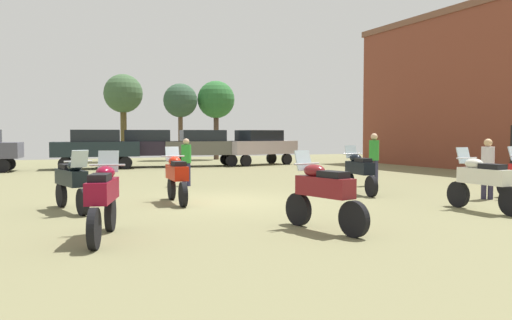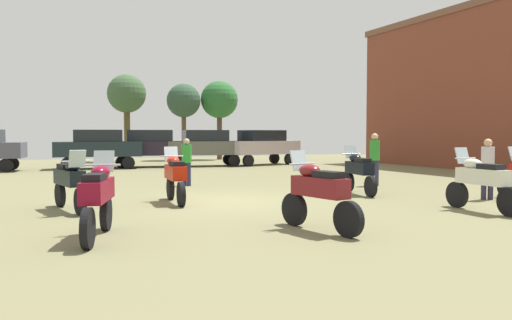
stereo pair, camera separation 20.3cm
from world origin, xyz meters
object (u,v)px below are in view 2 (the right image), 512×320
(car_5, at_px, (262,145))
(motorcycle_7, at_px, (98,196))
(motorcycle_8, at_px, (319,192))
(car_1, at_px, (205,145))
(car_2, at_px, (98,146))
(tree_5, at_px, (184,101))
(motorcycle_2, at_px, (175,176))
(motorcycle_5, at_px, (70,181))
(person_3, at_px, (488,164))
(tree_1, at_px, (127,95))
(car_3, at_px, (150,145))
(tree_4, at_px, (219,100))
(person_1, at_px, (375,155))
(motorcycle_9, at_px, (359,171))
(motorcycle_1, at_px, (481,181))
(person_2, at_px, (187,158))

(car_5, bearing_deg, motorcycle_7, 136.01)
(motorcycle_8, height_order, car_1, car_1)
(car_2, xyz_separation_m, tree_5, (6.46, 6.71, 2.83))
(motorcycle_2, height_order, motorcycle_5, motorcycle_2)
(person_3, distance_m, tree_1, 24.64)
(motorcycle_5, distance_m, car_3, 16.12)
(motorcycle_2, height_order, tree_4, tree_4)
(motorcycle_8, xyz_separation_m, car_2, (-1.58, 19.42, 0.45))
(motorcycle_2, bearing_deg, person_1, 16.27)
(motorcycle_7, height_order, car_5, car_5)
(car_5, bearing_deg, car_1, 73.57)
(motorcycle_8, height_order, tree_1, tree_1)
(motorcycle_5, bearing_deg, car_1, -130.57)
(motorcycle_9, relative_size, car_1, 0.46)
(motorcycle_1, bearing_deg, tree_4, 84.66)
(person_2, height_order, person_3, person_3)
(car_1, bearing_deg, motorcycle_7, 164.62)
(motorcycle_5, height_order, tree_5, tree_5)
(motorcycle_5, xyz_separation_m, car_3, (5.18, 15.26, 0.46))
(car_1, relative_size, car_5, 0.99)
(car_5, relative_size, tree_5, 0.88)
(motorcycle_1, xyz_separation_m, motorcycle_5, (-8.65, 3.95, -0.01))
(tree_5, bearing_deg, motorcycle_7, -109.02)
(car_2, distance_m, car_3, 2.77)
(person_1, bearing_deg, motorcycle_5, 70.97)
(tree_1, xyz_separation_m, tree_5, (3.87, 0.26, -0.30))
(person_3, relative_size, tree_1, 0.29)
(motorcycle_9, distance_m, person_1, 2.74)
(motorcycle_7, height_order, tree_1, tree_1)
(person_3, relative_size, tree_5, 0.32)
(motorcycle_1, xyz_separation_m, person_1, (1.42, 5.91, 0.34))
(car_2, xyz_separation_m, tree_4, (8.97, 6.52, 2.95))
(car_1, distance_m, person_1, 12.86)
(motorcycle_7, xyz_separation_m, motorcycle_9, (7.91, 3.67, -0.03))
(motorcycle_2, distance_m, motorcycle_7, 4.66)
(motorcycle_9, relative_size, person_3, 1.25)
(motorcycle_8, bearing_deg, tree_4, 62.25)
(car_2, distance_m, tree_1, 7.62)
(motorcycle_1, distance_m, person_2, 9.63)
(motorcycle_1, distance_m, motorcycle_2, 7.44)
(motorcycle_5, xyz_separation_m, car_1, (8.14, 14.67, 0.46))
(motorcycle_8, bearing_deg, motorcycle_1, -5.21)
(tree_5, bearing_deg, motorcycle_5, -112.35)
(car_2, distance_m, person_3, 19.14)
(person_1, bearing_deg, tree_1, -15.47)
(motorcycle_1, height_order, person_3, person_3)
(person_2, bearing_deg, motorcycle_5, 96.03)
(motorcycle_7, height_order, car_2, car_2)
(tree_5, bearing_deg, person_3, -86.05)
(motorcycle_8, height_order, person_3, person_3)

